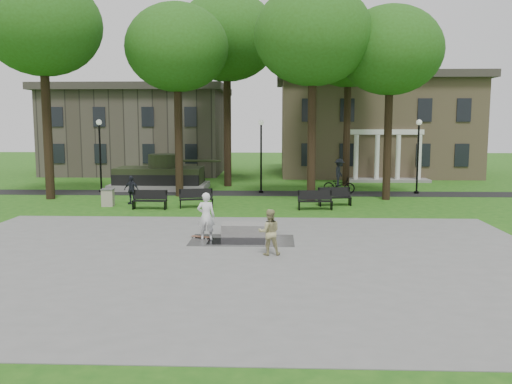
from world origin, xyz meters
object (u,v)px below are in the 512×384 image
cyclist (339,179)px  concrete_block (249,229)px  friend_watching (269,232)px  skateboarder (206,216)px  trash_bin (108,197)px  park_bench_0 (150,199)px

cyclist → concrete_block: bearing=176.2°
friend_watching → skateboarder: bearing=-49.2°
friend_watching → cyclist: 17.28m
skateboarder → cyclist: (6.75, 14.43, -0.03)m
skateboarder → trash_bin: (-6.48, 8.38, -0.46)m
cyclist → trash_bin: size_ratio=2.33×
skateboarder → trash_bin: 10.60m
cyclist → park_bench_0: size_ratio=1.23×
concrete_block → park_bench_0: 8.54m
friend_watching → park_bench_0: (-6.44, 9.80, -0.29)m
cyclist → trash_bin: 14.56m
skateboarder → friend_watching: 3.39m
skateboarder → concrete_block: bearing=-150.2°
concrete_block → trash_bin: bearing=137.7°
skateboarder → friend_watching: (2.48, -2.31, -0.13)m
skateboarder → park_bench_0: size_ratio=1.02×
concrete_block → skateboarder: bearing=-147.7°
skateboarder → park_bench_0: bearing=-64.6°
park_bench_0 → trash_bin: park_bench_0 is taller
cyclist → friend_watching: bearing=-177.2°
concrete_block → cyclist: (5.14, 13.41, 0.67)m
skateboarder → friend_watching: size_ratio=1.17×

